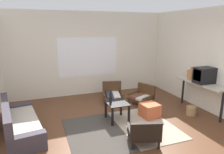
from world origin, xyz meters
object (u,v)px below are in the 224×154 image
at_px(armchair_striped_foreground, 144,132).
at_px(armchair_corner, 143,95).
at_px(couch, 19,124).
at_px(clay_vase, 192,74).
at_px(coffee_table, 117,107).
at_px(console_shelf, 201,86).
at_px(glass_bottle, 111,96).
at_px(armchair_by_window, 113,93).
at_px(crt_television, 205,75).
at_px(ottoman_orange, 150,111).
at_px(wicker_basket, 191,111).

bearing_deg(armchair_striped_foreground, armchair_corner, 62.02).
distance_m(couch, clay_vase, 4.50).
xyz_separation_m(couch, armchair_corner, (3.33, 0.70, 0.03)).
xyz_separation_m(coffee_table, console_shelf, (2.27, -0.25, 0.37)).
height_order(clay_vase, glass_bottle, clay_vase).
height_order(armchair_by_window, armchair_corner, armchair_by_window).
height_order(console_shelf, crt_television, crt_television).
bearing_deg(armchair_by_window, ottoman_orange, -73.55).
relative_size(couch, armchair_striped_foreground, 2.70).
height_order(coffee_table, crt_television, crt_television).
bearing_deg(clay_vase, armchair_corner, 147.68).
xyz_separation_m(console_shelf, clay_vase, (-0.00, 0.39, 0.22)).
bearing_deg(coffee_table, armchair_striped_foreground, -85.53).
distance_m(ottoman_orange, glass_bottle, 1.06).
bearing_deg(console_shelf, armchair_by_window, 138.88).
distance_m(armchair_corner, wicker_basket, 1.43).
xyz_separation_m(armchair_striped_foreground, armchair_corner, (1.07, 2.01, -0.01)).
bearing_deg(coffee_table, couch, 176.35).
bearing_deg(ottoman_orange, armchair_striped_foreground, -125.28).
xyz_separation_m(crt_television, wicker_basket, (-0.36, -0.03, -0.90)).
xyz_separation_m(ottoman_orange, clay_vase, (1.43, 0.24, 0.77)).
relative_size(armchair_striped_foreground, clay_vase, 2.19).
height_order(armchair_striped_foreground, clay_vase, clay_vase).
relative_size(armchair_by_window, clay_vase, 2.33).
bearing_deg(ottoman_orange, crt_television, -8.88).
relative_size(armchair_striped_foreground, armchair_corner, 0.92).
height_order(crt_television, glass_bottle, crt_television).
relative_size(couch, clay_vase, 5.91).
bearing_deg(armchair_corner, coffee_table, -143.98).
bearing_deg(clay_vase, armchair_striped_foreground, -149.13).
height_order(ottoman_orange, clay_vase, clay_vase).
distance_m(crt_television, glass_bottle, 2.46).
bearing_deg(console_shelf, glass_bottle, 170.74).
bearing_deg(glass_bottle, armchair_striped_foreground, -81.08).
height_order(coffee_table, armchair_corner, armchair_corner).
xyz_separation_m(ottoman_orange, console_shelf, (1.43, -0.15, 0.55)).
xyz_separation_m(coffee_table, wicker_basket, (1.91, -0.37, -0.24)).
bearing_deg(armchair_corner, couch, -168.11).
height_order(crt_television, clay_vase, crt_television).
bearing_deg(couch, armchair_by_window, 25.64).
bearing_deg(console_shelf, crt_television, -92.38).
xyz_separation_m(armchair_by_window, armchair_corner, (0.76, -0.53, 0.01)).
bearing_deg(armchair_by_window, glass_bottle, -112.46).
distance_m(console_shelf, clay_vase, 0.45).
height_order(couch, armchair_by_window, couch).
xyz_separation_m(coffee_table, crt_television, (2.27, -0.33, 0.66)).
bearing_deg(armchair_by_window, wicker_basket, -49.11).
height_order(armchair_striped_foreground, crt_television, crt_television).
bearing_deg(wicker_basket, coffee_table, 169.16).
height_order(armchair_by_window, console_shelf, console_shelf).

